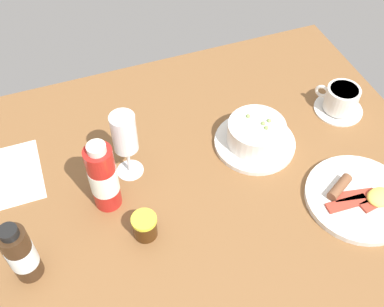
{
  "coord_description": "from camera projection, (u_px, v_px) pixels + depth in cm",
  "views": [
    {
      "loc": [
        22.17,
        59.2,
        82.43
      ],
      "look_at": [
        0.33,
        0.02,
        8.14
      ],
      "focal_mm": 43.48,
      "sensor_mm": 36.0,
      "label": 1
    }
  ],
  "objects": [
    {
      "name": "breakfast_plate",
      "position": [
        359.0,
        198.0,
        0.99
      ],
      "size": [
        22.73,
        22.73,
        3.7
      ],
      "color": "silver",
      "rests_on": "ground_plane"
    },
    {
      "name": "wine_glass",
      "position": [
        125.0,
        136.0,
        0.96
      ],
      "size": [
        6.02,
        6.02,
        17.13
      ],
      "color": "white",
      "rests_on": "ground_plane"
    },
    {
      "name": "sauce_bottle_red",
      "position": [
        104.0,
        179.0,
        0.93
      ],
      "size": [
        5.83,
        5.83,
        18.05
      ],
      "color": "#B21E19",
      "rests_on": "ground_plane"
    },
    {
      "name": "sauce_bottle_brown",
      "position": [
        21.0,
        254.0,
        0.84
      ],
      "size": [
        5.24,
        5.24,
        15.16
      ],
      "color": "#382314",
      "rests_on": "ground_plane"
    },
    {
      "name": "ground_plane",
      "position": [
        193.0,
        181.0,
        1.05
      ],
      "size": [
        110.0,
        84.0,
        3.0
      ],
      "primitive_type": "cube",
      "color": "brown"
    },
    {
      "name": "cutlery_setting",
      "position": [
        10.0,
        176.0,
        1.03
      ],
      "size": [
        13.38,
        17.74,
        0.9
      ],
      "color": "silver",
      "rests_on": "ground_plane"
    },
    {
      "name": "jam_jar",
      "position": [
        145.0,
        226.0,
        0.92
      ],
      "size": [
        5.09,
        5.09,
        5.58
      ],
      "color": "#3D200A",
      "rests_on": "ground_plane"
    },
    {
      "name": "coffee_cup",
      "position": [
        341.0,
        100.0,
        1.15
      ],
      "size": [
        12.13,
        12.13,
        6.98
      ],
      "color": "silver",
      "rests_on": "ground_plane"
    },
    {
      "name": "porridge_bowl",
      "position": [
        256.0,
        135.0,
        1.07
      ],
      "size": [
        19.02,
        19.02,
        7.35
      ],
      "color": "silver",
      "rests_on": "ground_plane"
    }
  ]
}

